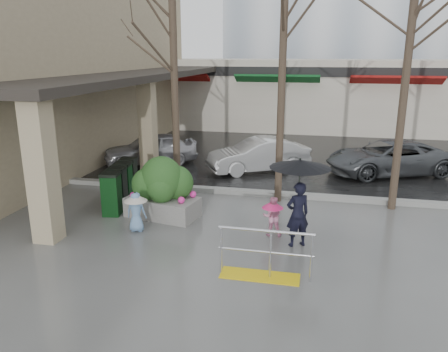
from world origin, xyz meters
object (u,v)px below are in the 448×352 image
at_px(tree_west, 173,27).
at_px(tree_mideast, 411,33).
at_px(planter, 163,188).
at_px(car_b, 259,155).
at_px(tree_midwest, 284,20).
at_px(car_c, 388,157).
at_px(child_pink, 272,214).
at_px(handrail, 263,260).
at_px(woman, 299,189).
at_px(news_boxes, 121,185).
at_px(child_blue, 136,208).
at_px(car_a, 151,149).

distance_m(tree_west, tree_mideast, 6.50).
height_order(planter, car_b, planter).
relative_size(tree_midwest, car_c, 1.54).
bearing_deg(child_pink, tree_mideast, -148.64).
distance_m(handrail, child_pink, 2.13).
bearing_deg(child_pink, woman, 134.30).
height_order(news_boxes, car_b, car_b).
bearing_deg(news_boxes, child_blue, -62.97).
xyz_separation_m(handrail, planter, (-3.12, 2.80, 0.44)).
bearing_deg(child_blue, car_b, -113.35).
distance_m(planter, news_boxes, 1.69).
bearing_deg(car_c, child_blue, -66.68).
height_order(woman, child_blue, woman).
relative_size(tree_west, child_blue, 6.64).
xyz_separation_m(handrail, child_pink, (-0.05, 2.12, 0.19)).
xyz_separation_m(tree_midwest, child_pink, (0.11, -2.68, -4.67)).
xyz_separation_m(planter, car_c, (6.64, 5.94, -0.18)).
relative_size(tree_west, woman, 3.22).
bearing_deg(tree_mideast, news_boxes, -170.19).
relative_size(child_pink, news_boxes, 0.45).
relative_size(planter, car_b, 0.55).
height_order(car_a, car_b, same).
bearing_deg(child_pink, news_boxes, -24.68).
height_order(handrail, tree_mideast, tree_mideast).
relative_size(child_pink, car_b, 0.26).
bearing_deg(child_blue, tree_mideast, -159.08).
bearing_deg(car_a, handrail, 4.66).
relative_size(child_blue, car_c, 0.23).
xyz_separation_m(child_pink, news_boxes, (-4.62, 1.33, 0.04)).
relative_size(car_a, car_c, 0.82).
relative_size(tree_mideast, car_c, 1.43).
relative_size(tree_mideast, woman, 3.08).
relative_size(handrail, planter, 0.91).
bearing_deg(car_a, news_boxes, -18.07).
relative_size(woman, child_pink, 2.12).
bearing_deg(woman, car_c, -141.19).
relative_size(handrail, woman, 0.90).
bearing_deg(child_pink, child_blue, -1.18).
xyz_separation_m(news_boxes, car_c, (8.19, 5.29, 0.02)).
relative_size(tree_mideast, car_a, 1.76).
bearing_deg(tree_midwest, woman, -76.83).
distance_m(child_blue, car_b, 6.81).
bearing_deg(child_blue, car_a, -76.04).
distance_m(tree_midwest, child_blue, 6.46).
relative_size(woman, news_boxes, 0.95).
relative_size(tree_mideast, child_blue, 6.35).
height_order(child_pink, car_c, car_c).
height_order(tree_west, woman, tree_west).
xyz_separation_m(tree_west, car_c, (6.88, 3.94, -4.45)).
height_order(tree_west, child_pink, tree_west).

